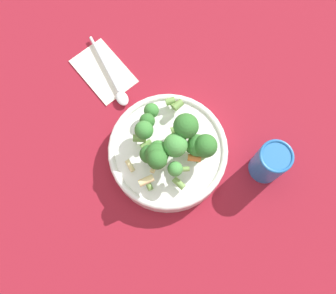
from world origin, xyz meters
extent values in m
plane|color=maroon|center=(0.00, 0.00, 0.00)|extent=(3.00, 3.00, 0.00)
cylinder|color=white|center=(0.00, 0.00, 0.02)|extent=(0.24, 0.24, 0.05)
torus|color=white|center=(0.00, 0.00, 0.05)|extent=(0.24, 0.24, 0.01)
cylinder|color=#8CB766|center=(-0.08, -0.01, 0.06)|extent=(0.01, 0.01, 0.02)
sphere|color=#3D8438|center=(-0.08, -0.01, 0.08)|extent=(0.03, 0.03, 0.03)
cylinder|color=#8CB766|center=(-0.05, -0.02, 0.08)|extent=(0.01, 0.01, 0.01)
sphere|color=#33722D|center=(-0.05, -0.02, 0.10)|extent=(0.03, 0.03, 0.03)
cylinder|color=#8CB766|center=(0.01, -0.04, 0.07)|extent=(0.01, 0.01, 0.01)
sphere|color=#33722D|center=(0.01, -0.04, 0.09)|extent=(0.04, 0.04, 0.04)
cylinder|color=#8CB766|center=(0.02, 0.04, 0.06)|extent=(0.01, 0.01, 0.01)
sphere|color=#33722D|center=(0.02, 0.04, 0.08)|extent=(0.03, 0.03, 0.03)
cylinder|color=#8CB766|center=(-0.03, -0.04, 0.09)|extent=(0.01, 0.01, 0.02)
sphere|color=#3D8438|center=(-0.03, -0.04, 0.12)|extent=(0.04, 0.04, 0.04)
cylinder|color=#8CB766|center=(0.01, -0.02, 0.08)|extent=(0.01, 0.01, 0.02)
sphere|color=#3D8438|center=(0.01, -0.02, 0.10)|extent=(0.04, 0.04, 0.04)
cylinder|color=#8CB766|center=(0.02, 0.05, 0.07)|extent=(0.02, 0.02, 0.02)
sphere|color=#3D8438|center=(0.02, 0.05, 0.10)|extent=(0.04, 0.04, 0.04)
cylinder|color=#8CB766|center=(0.03, -0.03, 0.10)|extent=(0.01, 0.01, 0.02)
sphere|color=#33722D|center=(0.03, -0.03, 0.12)|extent=(0.04, 0.04, 0.04)
cylinder|color=#8CB766|center=(-0.01, 0.04, 0.10)|extent=(0.02, 0.02, 0.02)
sphere|color=#33722D|center=(-0.01, 0.04, 0.13)|extent=(0.05, 0.05, 0.05)
cylinder|color=#8CB766|center=(0.03, 0.06, 0.08)|extent=(0.02, 0.02, 0.02)
sphere|color=#33722D|center=(0.03, 0.06, 0.11)|extent=(0.05, 0.05, 0.05)
cylinder|color=#8CB766|center=(0.03, 0.06, 0.07)|extent=(0.01, 0.01, 0.01)
sphere|color=#479342|center=(0.03, 0.06, 0.09)|extent=(0.03, 0.03, 0.03)
cylinder|color=#8CB766|center=(0.05, -0.01, 0.09)|extent=(0.01, 0.01, 0.01)
sphere|color=#479342|center=(0.05, -0.01, 0.10)|extent=(0.03, 0.03, 0.03)
cylinder|color=#8CB766|center=(0.02, -0.03, 0.08)|extent=(0.02, 0.02, 0.02)
sphere|color=#33722D|center=(0.02, -0.03, 0.11)|extent=(0.04, 0.04, 0.04)
cylinder|color=#8CB766|center=(0.02, 0.01, 0.09)|extent=(0.02, 0.02, 0.02)
sphere|color=#479342|center=(0.02, 0.01, 0.12)|extent=(0.05, 0.05, 0.05)
cylinder|color=beige|center=(0.03, -0.04, 0.09)|extent=(0.02, 0.02, 0.01)
cylinder|color=beige|center=(0.05, -0.06, 0.10)|extent=(0.02, 0.03, 0.01)
cylinder|color=#729E4C|center=(-0.07, 0.05, 0.08)|extent=(0.02, 0.03, 0.01)
cylinder|color=#729E4C|center=(0.07, -0.01, 0.06)|extent=(0.03, 0.02, 0.01)
cylinder|color=beige|center=(0.00, 0.03, 0.06)|extent=(0.02, 0.02, 0.01)
cylinder|color=#729E4C|center=(-0.03, 0.03, 0.08)|extent=(0.02, 0.03, 0.01)
cylinder|color=orange|center=(0.04, 0.04, 0.08)|extent=(0.02, 0.03, 0.01)
cylinder|color=orange|center=(-0.02, 0.04, 0.06)|extent=(0.02, 0.02, 0.01)
cylinder|color=beige|center=(0.01, -0.08, 0.06)|extent=(0.03, 0.01, 0.01)
cylinder|color=#729E4C|center=(0.06, 0.01, 0.09)|extent=(0.02, 0.02, 0.01)
cylinder|color=#729E4C|center=(0.05, 0.05, 0.08)|extent=(0.02, 0.02, 0.01)
cylinder|color=#729E4C|center=(-0.08, 0.05, 0.06)|extent=(0.02, 0.02, 0.01)
cylinder|color=#729E4C|center=(-0.04, -0.05, 0.07)|extent=(0.02, 0.03, 0.01)
cylinder|color=#729E4C|center=(0.05, -0.06, 0.06)|extent=(0.03, 0.01, 0.01)
cylinder|color=#729E4C|center=(-0.02, -0.04, 0.06)|extent=(0.02, 0.03, 0.01)
cylinder|color=#729E4C|center=(-0.09, 0.04, 0.07)|extent=(0.02, 0.02, 0.01)
cylinder|color=#729E4C|center=(0.03, -0.03, 0.08)|extent=(0.01, 0.02, 0.01)
cylinder|color=#2366B2|center=(0.10, 0.18, 0.05)|extent=(0.07, 0.07, 0.10)
torus|color=#2366B2|center=(0.10, 0.18, 0.10)|extent=(0.07, 0.07, 0.01)
cube|color=white|center=(-0.24, -0.07, 0.00)|extent=(0.17, 0.13, 0.01)
cylinder|color=silver|center=(-0.25, -0.06, 0.01)|extent=(0.15, 0.02, 0.01)
ellipsoid|color=silver|center=(-0.16, -0.05, 0.01)|extent=(0.04, 0.03, 0.01)
camera|label=1|loc=(0.20, -0.07, 0.82)|focal=42.00mm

